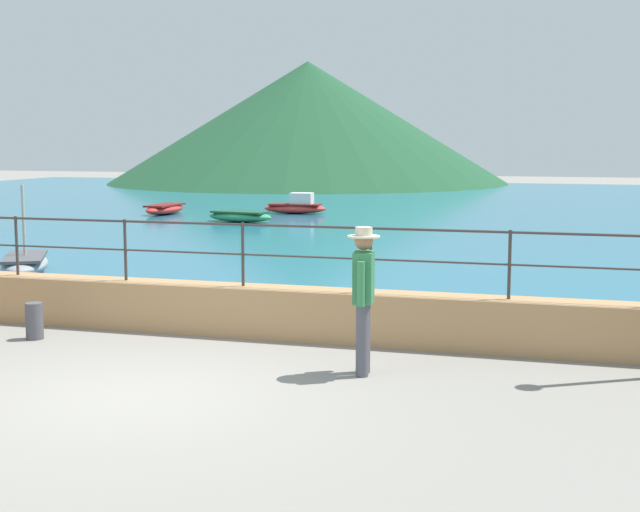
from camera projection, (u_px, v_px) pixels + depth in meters
name	position (u px, v px, depth m)	size (l,w,h in m)	color
ground_plane	(136.00, 396.00, 9.58)	(120.00, 120.00, 0.00)	gray
promenade_wall	(243.00, 310.00, 12.58)	(20.00, 0.56, 0.70)	tan
railing	(243.00, 242.00, 12.45)	(18.44, 0.04, 0.90)	#383330
lake_water	(457.00, 211.00, 34.16)	(64.00, 44.32, 0.06)	#236B89
hill_main	(308.00, 123.00, 55.61)	(25.09, 25.09, 7.58)	#1E4C2D
person_walking	(363.00, 293.00, 10.36)	(0.38, 0.57, 1.75)	#4C4C56
bollard	(34.00, 321.00, 12.30)	(0.24, 0.24, 0.51)	#4C4C51
boat_1	(296.00, 206.00, 32.47)	(2.37, 1.11, 0.76)	red
boat_3	(25.00, 263.00, 18.00)	(1.91, 2.45, 1.79)	gray
boat_4	(165.00, 209.00, 32.21)	(0.97, 2.33, 0.36)	red
boat_5	(240.00, 216.00, 29.15)	(2.41, 1.25, 0.36)	#338C59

